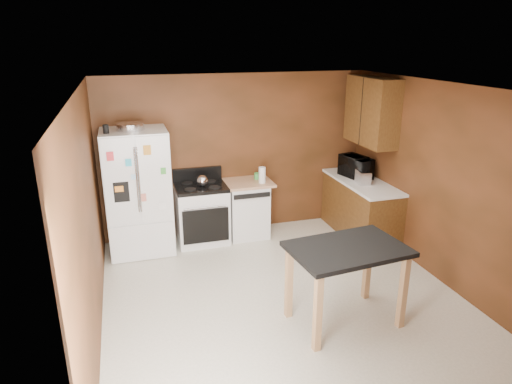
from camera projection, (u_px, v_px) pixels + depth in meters
name	position (u px, v px, depth m)	size (l,w,h in m)	color
floor	(283.00, 298.00, 5.53)	(4.50, 4.50, 0.00)	silver
ceiling	(288.00, 88.00, 4.73)	(4.50, 4.50, 0.00)	white
wall_back	(236.00, 155.00, 7.17)	(4.20, 4.20, 0.00)	brown
wall_front	(399.00, 310.00, 3.09)	(4.20, 4.20, 0.00)	brown
wall_left	(88.00, 222.00, 4.56)	(4.50, 4.50, 0.00)	brown
wall_right	(443.00, 185.00, 5.69)	(4.50, 4.50, 0.00)	brown
roasting_pan	(130.00, 127.00, 6.22)	(0.37, 0.37, 0.09)	silver
pen_cup	(106.00, 129.00, 5.99)	(0.08, 0.08, 0.12)	black
kettle	(202.00, 181.00, 6.75)	(0.17, 0.17, 0.17)	silver
paper_towel	(262.00, 175.00, 6.94)	(0.11, 0.11, 0.25)	white
green_canister	(257.00, 176.00, 7.15)	(0.09, 0.09, 0.10)	green
toaster	(363.00, 177.00, 6.89)	(0.16, 0.27, 0.19)	silver
microwave	(356.00, 168.00, 7.20)	(0.54, 0.37, 0.30)	black
refrigerator	(138.00, 192.00, 6.52)	(0.90, 0.80, 1.80)	white
gas_range	(202.00, 213.00, 6.96)	(0.76, 0.68, 1.10)	white
dishwasher	(247.00, 208.00, 7.18)	(0.78, 0.63, 0.89)	white
right_cabinets	(364.00, 179.00, 7.08)	(0.63, 1.58, 2.45)	brown
island	(347.00, 259.00, 4.84)	(1.29, 0.92, 0.91)	black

